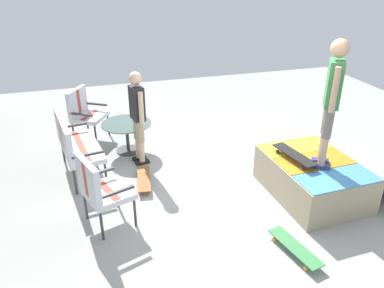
{
  "coord_description": "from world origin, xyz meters",
  "views": [
    {
      "loc": [
        -4.69,
        1.89,
        3.23
      ],
      "look_at": [
        0.26,
        0.42,
        0.7
      ],
      "focal_mm": 35.27,
      "sensor_mm": 36.0,
      "label": 1
    }
  ],
  "objects_px": {
    "patio_chair_by_wall": "(99,187)",
    "person_skater": "(332,95)",
    "skate_ramp": "(314,177)",
    "patio_bench": "(73,142)",
    "skateboard_on_ramp": "(294,155)",
    "patio_chair_near_house": "(84,110)",
    "skateboard_by_bench": "(144,179)",
    "patio_table": "(127,131)",
    "person_watching": "(138,112)",
    "skateboard_spare": "(295,247)"
  },
  "relations": [
    {
      "from": "patio_chair_near_house",
      "to": "person_skater",
      "type": "relative_size",
      "value": 0.57
    },
    {
      "from": "skate_ramp",
      "to": "skateboard_by_bench",
      "type": "xyz_separation_m",
      "value": [
        1.02,
        2.42,
        -0.2
      ]
    },
    {
      "from": "skate_ramp",
      "to": "patio_chair_near_house",
      "type": "height_order",
      "value": "patio_chair_near_house"
    },
    {
      "from": "patio_chair_by_wall",
      "to": "skateboard_by_bench",
      "type": "relative_size",
      "value": 1.24
    },
    {
      "from": "patio_bench",
      "to": "patio_table",
      "type": "relative_size",
      "value": 1.47
    },
    {
      "from": "patio_chair_near_house",
      "to": "person_skater",
      "type": "distance_m",
      "value": 4.6
    },
    {
      "from": "patio_bench",
      "to": "patio_chair_by_wall",
      "type": "xyz_separation_m",
      "value": [
        -1.48,
        -0.3,
        -0.0
      ]
    },
    {
      "from": "patio_table",
      "to": "person_skater",
      "type": "height_order",
      "value": "person_skater"
    },
    {
      "from": "patio_bench",
      "to": "skateboard_spare",
      "type": "height_order",
      "value": "patio_bench"
    },
    {
      "from": "patio_bench",
      "to": "patio_chair_by_wall",
      "type": "relative_size",
      "value": 1.3
    },
    {
      "from": "patio_table",
      "to": "skateboard_spare",
      "type": "bearing_deg",
      "value": -154.77
    },
    {
      "from": "patio_chair_by_wall",
      "to": "skateboard_by_bench",
      "type": "height_order",
      "value": "patio_chair_by_wall"
    },
    {
      "from": "skateboard_on_ramp",
      "to": "person_skater",
      "type": "bearing_deg",
      "value": -129.52
    },
    {
      "from": "person_watching",
      "to": "person_skater",
      "type": "bearing_deg",
      "value": -129.27
    },
    {
      "from": "patio_bench",
      "to": "skateboard_by_bench",
      "type": "relative_size",
      "value": 1.61
    },
    {
      "from": "person_watching",
      "to": "skateboard_by_bench",
      "type": "relative_size",
      "value": 1.98
    },
    {
      "from": "skateboard_by_bench",
      "to": "skateboard_on_ramp",
      "type": "bearing_deg",
      "value": -113.53
    },
    {
      "from": "patio_bench",
      "to": "patio_table",
      "type": "xyz_separation_m",
      "value": [
        0.63,
        -0.93,
        -0.21
      ]
    },
    {
      "from": "patio_chair_by_wall",
      "to": "person_watching",
      "type": "bearing_deg",
      "value": -25.57
    },
    {
      "from": "patio_table",
      "to": "person_watching",
      "type": "bearing_deg",
      "value": -162.01
    },
    {
      "from": "person_watching",
      "to": "skateboard_by_bench",
      "type": "height_order",
      "value": "person_watching"
    },
    {
      "from": "patio_chair_near_house",
      "to": "person_skater",
      "type": "xyz_separation_m",
      "value": [
        -3.16,
        -3.18,
        1.02
      ]
    },
    {
      "from": "patio_bench",
      "to": "skateboard_by_bench",
      "type": "xyz_separation_m",
      "value": [
        -0.58,
        -1.01,
        -0.53
      ]
    },
    {
      "from": "patio_chair_by_wall",
      "to": "person_watching",
      "type": "height_order",
      "value": "person_watching"
    },
    {
      "from": "patio_chair_near_house",
      "to": "patio_table",
      "type": "distance_m",
      "value": 1.09
    },
    {
      "from": "skateboard_by_bench",
      "to": "skateboard_spare",
      "type": "height_order",
      "value": "same"
    },
    {
      "from": "patio_chair_near_house",
      "to": "patio_chair_by_wall",
      "type": "height_order",
      "value": "same"
    },
    {
      "from": "patio_chair_near_house",
      "to": "skateboard_spare",
      "type": "bearing_deg",
      "value": -151.05
    },
    {
      "from": "patio_chair_near_house",
      "to": "skateboard_spare",
      "type": "distance_m",
      "value": 4.73
    },
    {
      "from": "skate_ramp",
      "to": "patio_chair_near_house",
      "type": "bearing_deg",
      "value": 46.66
    },
    {
      "from": "patio_table",
      "to": "person_watching",
      "type": "distance_m",
      "value": 0.73
    },
    {
      "from": "person_skater",
      "to": "skateboard_by_bench",
      "type": "height_order",
      "value": "person_skater"
    },
    {
      "from": "skate_ramp",
      "to": "patio_bench",
      "type": "distance_m",
      "value": 3.8
    },
    {
      "from": "skateboard_spare",
      "to": "skateboard_on_ramp",
      "type": "bearing_deg",
      "value": -27.13
    },
    {
      "from": "skate_ramp",
      "to": "skateboard_on_ramp",
      "type": "distance_m",
      "value": 0.51
    },
    {
      "from": "skateboard_on_ramp",
      "to": "patio_chair_near_house",
      "type": "bearing_deg",
      "value": 44.7
    },
    {
      "from": "patio_chair_near_house",
      "to": "skateboard_on_ramp",
      "type": "bearing_deg",
      "value": -135.3
    },
    {
      "from": "patio_chair_by_wall",
      "to": "patio_table",
      "type": "height_order",
      "value": "patio_chair_by_wall"
    },
    {
      "from": "patio_chair_near_house",
      "to": "person_watching",
      "type": "xyz_separation_m",
      "value": [
        -1.27,
        -0.87,
        0.33
      ]
    },
    {
      "from": "skateboard_by_bench",
      "to": "patio_bench",
      "type": "bearing_deg",
      "value": 60.06
    },
    {
      "from": "skate_ramp",
      "to": "patio_chair_near_house",
      "type": "relative_size",
      "value": 1.92
    },
    {
      "from": "patio_chair_near_house",
      "to": "person_skater",
      "type": "height_order",
      "value": "person_skater"
    },
    {
      "from": "patio_bench",
      "to": "patio_table",
      "type": "height_order",
      "value": "patio_bench"
    },
    {
      "from": "person_watching",
      "to": "skateboard_spare",
      "type": "xyz_separation_m",
      "value": [
        -2.85,
        -1.41,
        -0.86
      ]
    },
    {
      "from": "patio_chair_by_wall",
      "to": "person_skater",
      "type": "relative_size",
      "value": 0.57
    },
    {
      "from": "person_watching",
      "to": "patio_bench",
      "type": "bearing_deg",
      "value": 98.23
    },
    {
      "from": "patio_chair_by_wall",
      "to": "skateboard_on_ramp",
      "type": "height_order",
      "value": "patio_chair_by_wall"
    },
    {
      "from": "skateboard_on_ramp",
      "to": "person_watching",
      "type": "bearing_deg",
      "value": 50.76
    },
    {
      "from": "patio_chair_by_wall",
      "to": "person_skater",
      "type": "distance_m",
      "value": 3.27
    },
    {
      "from": "person_watching",
      "to": "person_skater",
      "type": "xyz_separation_m",
      "value": [
        -1.89,
        -2.31,
        0.69
      ]
    }
  ]
}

